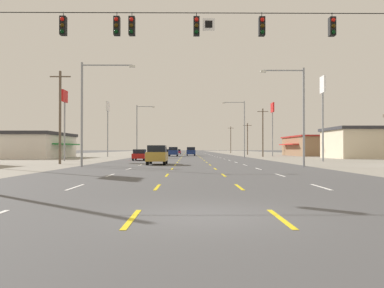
% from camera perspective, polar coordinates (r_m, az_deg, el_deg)
% --- Properties ---
extents(ground_plane, '(572.00, 572.00, 0.00)m').
position_cam_1_polar(ground_plane, '(75.72, -0.20, -1.92)').
color(ground_plane, '#4C4C4F').
extents(lot_apron_left, '(28.00, 440.00, 0.01)m').
position_cam_1_polar(lot_apron_left, '(79.53, -18.34, -1.82)').
color(lot_apron_left, gray).
rests_on(lot_apron_left, ground).
extents(lot_apron_right, '(28.00, 440.00, 0.01)m').
position_cam_1_polar(lot_apron_right, '(79.80, 17.88, -1.82)').
color(lot_apron_right, gray).
rests_on(lot_apron_right, ground).
extents(lane_markings, '(10.64, 227.60, 0.01)m').
position_cam_1_polar(lane_markings, '(114.22, -0.30, -1.49)').
color(lane_markings, white).
rests_on(lane_markings, ground).
extents(signal_span_wire, '(26.86, 0.53, 9.25)m').
position_cam_1_polar(signal_span_wire, '(19.72, 0.13, 11.18)').
color(signal_span_wire, brown).
rests_on(signal_span_wire, ground).
extents(suv_inner_left_nearest, '(1.98, 4.90, 1.98)m').
position_cam_1_polar(suv_inner_left_nearest, '(40.67, -5.08, -1.55)').
color(suv_inner_left_nearest, '#B28C33').
rests_on(suv_inner_left_nearest, ground).
extents(hatchback_far_left_near, '(1.72, 3.90, 1.54)m').
position_cam_1_polar(hatchback_far_left_near, '(54.52, -7.63, -1.57)').
color(hatchback_far_left_near, red).
rests_on(hatchback_far_left_near, ground).
extents(suv_inner_left_mid, '(1.98, 4.90, 1.98)m').
position_cam_1_polar(suv_inner_left_mid, '(83.22, -2.73, -1.10)').
color(suv_inner_left_mid, navy).
rests_on(suv_inner_left_mid, ground).
extents(suv_center_turn_midfar, '(1.98, 4.90, 1.98)m').
position_cam_1_polar(suv_center_turn_midfar, '(88.66, -0.16, -1.07)').
color(suv_center_turn_midfar, navy).
rests_on(suv_center_turn_midfar, ground).
extents(sedan_inner_left_far, '(1.80, 4.50, 1.46)m').
position_cam_1_polar(sedan_inner_left_far, '(115.97, -2.08, -1.11)').
color(sedan_inner_left_far, maroon).
rests_on(sedan_inner_left_far, ground).
extents(sedan_far_left_farther, '(1.80, 4.50, 1.46)m').
position_cam_1_polar(sedan_far_left_farther, '(120.79, -3.52, -1.09)').
color(sedan_far_left_farther, black).
rests_on(sedan_far_left_farther, ground).
extents(storefront_left_row_1, '(11.60, 16.98, 4.48)m').
position_cam_1_polar(storefront_left_row_1, '(75.00, -21.86, -0.15)').
color(storefront_left_row_1, silver).
rests_on(storefront_left_row_1, ground).
extents(storefront_right_row_1, '(10.76, 11.37, 5.23)m').
position_cam_1_polar(storefront_right_row_1, '(72.37, 23.33, 0.17)').
color(storefront_right_row_1, beige).
rests_on(storefront_right_row_1, ground).
extents(storefront_right_row_2, '(13.04, 18.50, 4.53)m').
position_cam_1_polar(storefront_right_row_2, '(94.35, 17.58, -0.25)').
color(storefront_right_row_2, '#8C6B4C').
rests_on(storefront_right_row_2, ground).
extents(pole_sign_left_row_1, '(0.24, 2.05, 9.52)m').
position_cam_1_polar(pole_sign_left_row_1, '(55.58, -18.06, 5.06)').
color(pole_sign_left_row_1, gray).
rests_on(pole_sign_left_row_1, ground).
extents(pole_sign_left_row_2, '(0.24, 2.43, 11.17)m').
position_cam_1_polar(pole_sign_left_row_2, '(81.15, -12.18, 4.27)').
color(pole_sign_left_row_2, gray).
rests_on(pole_sign_left_row_2, ground).
extents(pole_sign_right_row_1, '(0.24, 1.66, 11.00)m').
position_cam_1_polar(pole_sign_right_row_1, '(53.44, 18.51, 6.29)').
color(pole_sign_right_row_1, gray).
rests_on(pole_sign_right_row_1, ground).
extents(pole_sign_right_row_2, '(0.24, 2.57, 11.25)m').
position_cam_1_polar(pole_sign_right_row_2, '(83.89, 11.63, 4.20)').
color(pole_sign_right_row_2, gray).
rests_on(pole_sign_right_row_2, ground).
extents(streetlight_left_row_0, '(4.94, 0.26, 9.53)m').
position_cam_1_polar(streetlight_left_row_0, '(37.07, -14.91, 5.50)').
color(streetlight_left_row_0, gray).
rests_on(streetlight_left_row_0, ground).
extents(streetlight_right_row_0, '(4.09, 0.26, 9.07)m').
position_cam_1_polar(streetlight_right_row_0, '(37.28, 15.33, 4.95)').
color(streetlight_right_row_0, gray).
rests_on(streetlight_right_row_0, ground).
extents(streetlight_left_row_1, '(3.50, 0.26, 9.82)m').
position_cam_1_polar(streetlight_left_row_1, '(74.38, -7.79, 2.39)').
color(streetlight_left_row_1, gray).
rests_on(streetlight_left_row_1, ground).
extents(streetlight_right_row_1, '(4.27, 0.26, 10.63)m').
position_cam_1_polar(streetlight_right_row_1, '(74.51, 7.34, 2.78)').
color(streetlight_right_row_1, gray).
rests_on(streetlight_right_row_1, ground).
extents(utility_pole_left_row_0, '(2.20, 0.26, 9.94)m').
position_cam_1_polar(utility_pole_left_row_0, '(44.15, -18.66, 3.94)').
color(utility_pole_left_row_0, brown).
rests_on(utility_pole_left_row_0, ground).
extents(utility_pole_right_row_1, '(2.20, 0.26, 9.66)m').
position_cam_1_polar(utility_pole_right_row_1, '(79.48, 10.27, 1.78)').
color(utility_pole_right_row_1, brown).
rests_on(utility_pole_right_row_1, ground).
extents(utility_pole_right_row_2, '(2.20, 0.26, 8.39)m').
position_cam_1_polar(utility_pole_right_row_2, '(104.61, 8.08, 0.84)').
color(utility_pole_right_row_2, brown).
rests_on(utility_pole_right_row_2, ground).
extents(utility_pole_right_row_3, '(2.20, 0.26, 9.59)m').
position_cam_1_polar(utility_pole_right_row_3, '(141.12, 5.66, 0.69)').
color(utility_pole_right_row_3, brown).
rests_on(utility_pole_right_row_3, ground).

